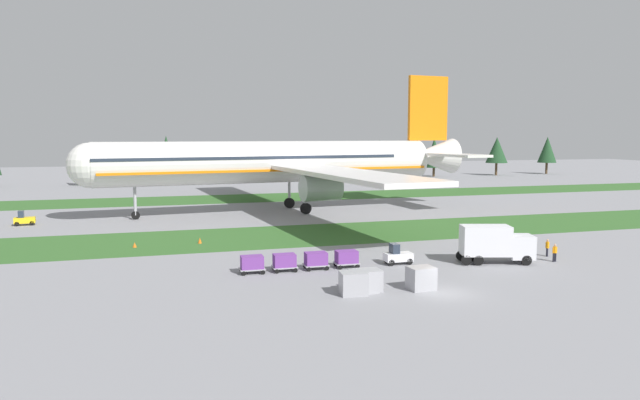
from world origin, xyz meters
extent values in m
plane|color=gray|center=(0.00, 0.00, 0.00)|extent=(400.00, 400.00, 0.00)
cube|color=#336028|center=(0.00, 28.21, 0.00)|extent=(320.00, 15.22, 0.01)
cube|color=#336028|center=(0.00, 70.65, 0.00)|extent=(320.00, 15.22, 0.01)
cylinder|color=silver|center=(-3.58, 49.43, 7.90)|extent=(52.88, 11.75, 6.45)
sphere|color=silver|center=(-29.69, 46.76, 7.90)|extent=(6.32, 6.32, 6.32)
cone|color=silver|center=(25.08, 52.36, 8.38)|extent=(9.54, 7.00, 6.13)
cube|color=orange|center=(-3.58, 49.43, 6.77)|extent=(51.62, 11.75, 0.36)
cube|color=#283342|center=(-6.77, 49.10, 8.71)|extent=(46.52, 11.16, 0.44)
cube|color=silver|center=(1.72, 29.03, 7.25)|extent=(11.86, 35.87, 0.58)
cylinder|color=#A3A3A8|center=(-0.06, 34.16, 5.13)|extent=(5.46, 4.05, 3.55)
cube|color=silver|center=(-2.51, 70.48, 7.25)|extent=(11.86, 35.87, 0.58)
cylinder|color=#A3A3A8|center=(-3.22, 65.10, 5.13)|extent=(5.46, 4.05, 3.55)
cube|color=silver|center=(25.29, 44.00, 8.87)|extent=(5.94, 13.21, 0.41)
cube|color=silver|center=(23.59, 60.58, 8.87)|extent=(5.94, 13.21, 0.41)
cube|color=orange|center=(24.44, 52.29, 16.60)|extent=(7.52, 1.45, 10.96)
cylinder|color=#A3A3A8|center=(-23.96, 47.35, 3.77)|extent=(0.44, 0.44, 6.33)
cylinder|color=black|center=(-23.96, 47.35, 0.60)|extent=(1.24, 0.54, 1.20)
cylinder|color=#A3A3A8|center=(0.99, 46.01, 3.89)|extent=(0.44, 0.44, 6.08)
cylinder|color=black|center=(0.99, 46.01, 0.85)|extent=(1.75, 0.76, 1.70)
cylinder|color=#A3A3A8|center=(0.20, 53.71, 3.89)|extent=(0.44, 0.44, 6.08)
cylinder|color=black|center=(0.20, 53.71, 0.85)|extent=(1.75, 0.76, 1.70)
cube|color=silver|center=(0.54, 10.31, 0.69)|extent=(2.62, 1.34, 0.77)
cube|color=#283342|center=(0.15, 10.31, 1.52)|extent=(0.72, 1.10, 0.90)
cylinder|color=black|center=(1.46, 10.84, 0.30)|extent=(0.60, 0.21, 0.60)
cylinder|color=black|center=(1.44, 9.74, 0.30)|extent=(0.60, 0.21, 0.60)
cylinder|color=black|center=(-0.36, 10.87, 0.30)|extent=(0.60, 0.21, 0.60)
cylinder|color=black|center=(-0.38, 9.77, 0.30)|extent=(0.60, 0.21, 0.60)
cube|color=#A3A3A8|center=(-4.56, 10.40, 0.40)|extent=(2.23, 1.54, 0.10)
cube|color=#70388E|center=(-4.56, 10.40, 1.00)|extent=(1.96, 1.35, 1.10)
cylinder|color=black|center=(-3.71, 11.07, 0.20)|extent=(0.40, 0.13, 0.40)
cylinder|color=black|center=(-3.74, 9.69, 0.20)|extent=(0.40, 0.13, 0.40)
cylinder|color=black|center=(-5.38, 11.10, 0.20)|extent=(0.40, 0.13, 0.40)
cylinder|color=black|center=(-5.41, 9.72, 0.20)|extent=(0.40, 0.13, 0.40)
cube|color=#A3A3A8|center=(-7.46, 10.45, 0.40)|extent=(2.23, 1.54, 0.10)
cube|color=#70388E|center=(-7.46, 10.45, 1.00)|extent=(1.96, 1.35, 1.10)
cylinder|color=black|center=(-6.61, 11.12, 0.20)|extent=(0.40, 0.13, 0.40)
cylinder|color=black|center=(-6.64, 9.74, 0.20)|extent=(0.40, 0.13, 0.40)
cylinder|color=black|center=(-8.28, 11.15, 0.20)|extent=(0.40, 0.13, 0.40)
cylinder|color=black|center=(-8.31, 9.77, 0.20)|extent=(0.40, 0.13, 0.40)
cube|color=#A3A3A8|center=(-10.36, 10.50, 0.40)|extent=(2.23, 1.54, 0.10)
cube|color=#70388E|center=(-10.36, 10.50, 1.00)|extent=(1.96, 1.35, 1.10)
cylinder|color=black|center=(-9.51, 11.17, 0.20)|extent=(0.40, 0.13, 0.40)
cylinder|color=black|center=(-9.54, 9.79, 0.20)|extent=(0.40, 0.13, 0.40)
cylinder|color=black|center=(-11.18, 11.20, 0.20)|extent=(0.40, 0.13, 0.40)
cylinder|color=black|center=(-11.21, 9.82, 0.20)|extent=(0.40, 0.13, 0.40)
cube|color=#A3A3A8|center=(-13.26, 10.55, 0.40)|extent=(2.23, 1.54, 0.10)
cube|color=#70388E|center=(-13.26, 10.55, 1.00)|extent=(1.96, 1.35, 1.10)
cylinder|color=black|center=(-12.41, 11.22, 0.20)|extent=(0.40, 0.13, 0.40)
cylinder|color=black|center=(-12.43, 9.84, 0.20)|extent=(0.40, 0.13, 0.40)
cylinder|color=black|center=(-14.08, 11.25, 0.20)|extent=(0.40, 0.13, 0.40)
cylinder|color=black|center=(-14.11, 9.87, 0.20)|extent=(0.40, 0.13, 0.40)
cube|color=silver|center=(11.85, 7.49, 1.58)|extent=(2.76, 2.82, 2.20)
cube|color=#283342|center=(12.86, 7.20, 2.02)|extent=(0.66, 2.01, 0.97)
cube|color=silver|center=(8.63, 8.43, 2.18)|extent=(4.96, 3.47, 2.80)
cylinder|color=black|center=(12.34, 8.39, 0.48)|extent=(1.01, 0.56, 0.96)
cylinder|color=black|center=(11.78, 6.47, 0.48)|extent=(1.01, 0.56, 0.96)
cylinder|color=black|center=(8.05, 9.64, 0.48)|extent=(1.01, 0.56, 0.96)
cylinder|color=black|center=(7.49, 7.72, 0.48)|extent=(1.01, 0.56, 0.96)
cylinder|color=black|center=(6.97, 9.96, 0.48)|extent=(1.01, 0.56, 0.96)
cylinder|color=black|center=(6.41, 8.04, 0.48)|extent=(1.01, 0.56, 0.96)
cube|color=yellow|center=(-38.13, 45.90, 0.69)|extent=(2.72, 1.56, 0.77)
cube|color=#283342|center=(-38.52, 45.86, 1.52)|extent=(0.81, 1.16, 0.90)
cylinder|color=black|center=(-37.28, 46.54, 0.30)|extent=(0.62, 0.26, 0.60)
cylinder|color=black|center=(-37.17, 45.45, 0.30)|extent=(0.62, 0.26, 0.60)
cylinder|color=black|center=(-39.09, 46.36, 0.30)|extent=(0.62, 0.26, 0.60)
cylinder|color=black|center=(-38.98, 45.26, 0.30)|extent=(0.62, 0.26, 0.60)
cylinder|color=black|center=(15.24, 7.05, 0.42)|extent=(0.18, 0.18, 0.85)
cylinder|color=black|center=(15.46, 7.07, 0.42)|extent=(0.18, 0.18, 0.85)
cylinder|color=orange|center=(15.35, 7.06, 1.16)|extent=(0.36, 0.36, 0.62)
sphere|color=tan|center=(15.35, 7.06, 1.62)|extent=(0.24, 0.24, 0.24)
cylinder|color=orange|center=(15.12, 7.04, 1.13)|extent=(0.10, 0.10, 0.58)
cylinder|color=orange|center=(15.58, 7.09, 1.13)|extent=(0.10, 0.10, 0.58)
cylinder|color=black|center=(16.23, 9.27, 0.42)|extent=(0.18, 0.18, 0.85)
cylinder|color=black|center=(16.35, 9.45, 0.42)|extent=(0.18, 0.18, 0.85)
cylinder|color=orange|center=(16.29, 9.36, 1.16)|extent=(0.36, 0.36, 0.62)
sphere|color=tan|center=(16.29, 9.36, 1.62)|extent=(0.24, 0.24, 0.24)
cylinder|color=orange|center=(16.17, 9.17, 1.13)|extent=(0.10, 0.10, 0.58)
cylinder|color=orange|center=(16.41, 9.56, 1.13)|extent=(0.10, 0.10, 0.58)
cube|color=#A3A3A8|center=(-6.98, 1.67, 0.87)|extent=(2.13, 1.77, 1.75)
cube|color=#A3A3A8|center=(-6.05, 2.03, 0.88)|extent=(2.13, 1.76, 1.75)
cube|color=#A3A3A8|center=(-1.38, 1.59, 0.90)|extent=(2.12, 1.75, 1.80)
cube|color=#A3A3A8|center=(-5.52, 2.45, 0.83)|extent=(2.00, 1.61, 1.67)
cone|color=orange|center=(-16.55, 26.14, 0.32)|extent=(0.44, 0.44, 0.65)
cone|color=orange|center=(-23.51, 25.72, 0.27)|extent=(0.44, 0.44, 0.55)
cylinder|color=#4C3823|center=(-37.77, 109.30, 1.26)|extent=(0.70, 0.70, 2.51)
cone|color=#1E4223|center=(-37.77, 109.30, 6.10)|extent=(4.05, 4.05, 7.18)
cylinder|color=#4C3823|center=(-17.96, 111.62, 1.66)|extent=(0.70, 0.70, 3.32)
cone|color=#1E4223|center=(-17.96, 111.62, 7.61)|extent=(4.53, 4.53, 8.58)
cylinder|color=#4C3823|center=(0.34, 113.13, 1.74)|extent=(0.70, 0.70, 3.48)
cone|color=#1E4223|center=(0.34, 113.13, 6.01)|extent=(3.73, 3.73, 5.06)
cylinder|color=#4C3823|center=(18.35, 108.50, 1.48)|extent=(0.70, 0.70, 2.97)
cone|color=#1E4223|center=(18.35, 108.50, 6.38)|extent=(4.50, 4.50, 6.82)
cylinder|color=#4C3823|center=(39.71, 112.01, 1.94)|extent=(0.70, 0.70, 3.87)
cone|color=#1E4223|center=(39.71, 112.01, 7.29)|extent=(5.60, 5.60, 6.83)
cylinder|color=#4C3823|center=(57.20, 112.86, 1.32)|extent=(0.70, 0.70, 2.63)
cone|color=#1E4223|center=(57.20, 112.86, 6.97)|extent=(5.04, 5.04, 8.67)
cylinder|color=#4C3823|center=(77.52, 112.17, 1.88)|extent=(0.70, 0.70, 3.77)
cone|color=#1E4223|center=(77.52, 112.17, 7.59)|extent=(6.39, 6.39, 7.64)
cylinder|color=#4C3823|center=(96.09, 113.26, 1.77)|extent=(0.70, 0.70, 3.54)
cone|color=#1E4223|center=(96.09, 113.26, 7.52)|extent=(5.64, 5.64, 7.96)
camera|label=1|loc=(-21.35, -38.65, 12.10)|focal=32.34mm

